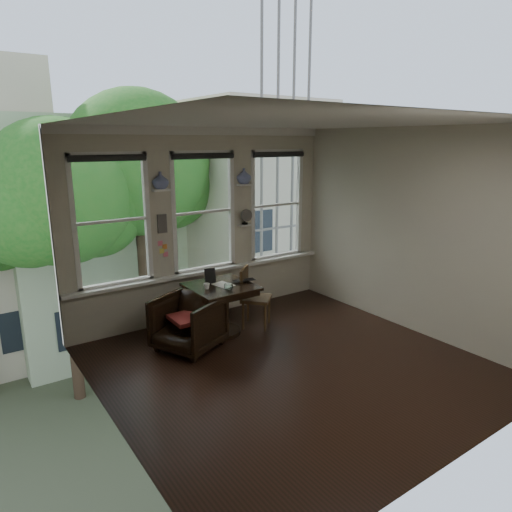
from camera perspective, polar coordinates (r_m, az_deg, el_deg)
ground at (r=6.03m, az=4.24°, el=-13.47°), size 4.50×4.50×0.00m
ceiling at (r=5.34m, az=4.85°, el=16.34°), size 4.50×4.50×0.00m
wall_back at (r=7.34m, az=-6.67°, el=3.94°), size 4.50×0.00×4.50m
wall_front at (r=4.09m, az=24.97°, el=-5.68°), size 4.50×0.00×4.50m
wall_left at (r=4.47m, az=-18.47°, el=-3.41°), size 0.00×4.50×4.50m
wall_right at (r=7.11m, az=18.75°, el=2.95°), size 0.00×4.50×4.50m
window_left at (r=6.75m, az=-17.64°, el=4.20°), size 1.10×0.12×1.90m
window_center at (r=7.30m, az=-6.71°, el=5.48°), size 1.10×0.12×1.90m
window_right at (r=8.08m, az=2.44°, el=6.40°), size 1.10×0.12×1.90m
shelf_left at (r=6.85m, az=-11.80°, el=8.08°), size 0.26×0.16×0.03m
shelf_right at (r=7.54m, az=-1.52°, el=8.91°), size 0.26×0.16×0.03m
intercom at (r=6.95m, az=-11.69°, el=4.00°), size 0.14×0.06×0.28m
sticky_notes at (r=7.02m, az=-11.57°, el=1.20°), size 0.16×0.01×0.24m
desk_fan at (r=7.59m, az=-1.41°, el=4.61°), size 0.20×0.20×0.24m
vase_left at (r=6.84m, az=-11.86°, el=9.24°), size 0.24×0.24×0.25m
vase_right at (r=7.53m, az=-1.52°, el=9.96°), size 0.24×0.24×0.25m
table at (r=6.80m, az=-4.36°, el=-6.69°), size 0.90×0.90×0.75m
armchair_left at (r=6.37m, az=-8.46°, el=-8.29°), size 1.09×1.08×0.75m
cushion_red at (r=6.34m, az=-8.49°, el=-7.68°), size 0.45×0.45×0.06m
side_chair_right at (r=7.01m, az=0.04°, el=-5.26°), size 0.59×0.59×0.92m
laptop at (r=6.78m, az=-1.32°, el=-3.24°), size 0.37×0.27×0.03m
mug at (r=6.52m, az=-6.18°, el=-3.78°), size 0.11×0.11×0.08m
drinking_glass at (r=6.43m, az=-3.46°, el=-3.91°), size 0.15×0.15×0.10m
tablet at (r=6.78m, az=-5.76°, el=-2.46°), size 0.18×0.12×0.22m
papers at (r=6.70m, az=-4.10°, el=-3.60°), size 0.27×0.33×0.00m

